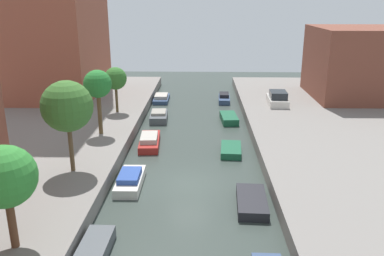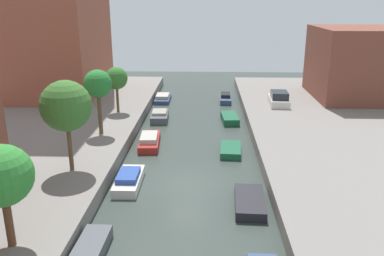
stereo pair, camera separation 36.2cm
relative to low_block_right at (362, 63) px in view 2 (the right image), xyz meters
The scene contains 16 objects.
ground_plane 27.92m from the low_block_right, 130.87° to the right, with size 84.00×84.00×0.00m, color #333D38.
low_block_right is the anchor object (origin of this frame).
street_tree_1 38.80m from the low_block_right, 130.90° to the right, with size 2.68×2.68×4.72m.
street_tree_2 32.99m from the low_block_right, 140.37° to the right, with size 3.16×3.16×5.80m.
street_tree_3 28.85m from the low_block_right, 151.73° to the right, with size 2.20×2.20×5.20m.
street_tree_4 26.40m from the low_block_right, 164.26° to the right, with size 2.13×2.13×4.34m.
parked_car 10.65m from the low_block_right, 157.83° to the right, with size 2.01×4.09×1.43m.
moored_boat_left_1 36.74m from the low_block_right, 127.43° to the right, with size 1.39×4.13×0.65m.
moored_boat_left_2 30.65m from the low_block_right, 135.85° to the right, with size 1.54×3.98×0.93m.
moored_boat_left_3 25.84m from the low_block_right, 147.43° to the right, with size 1.82×4.57×0.96m.
moored_boat_left_4 22.85m from the low_block_right, 163.13° to the right, with size 1.79×3.65×0.93m.
moored_boat_left_5 22.47m from the low_block_right, behind, with size 1.71×4.18×0.82m.
moored_boat_right_2 27.97m from the low_block_right, 121.16° to the right, with size 1.85×3.73×0.57m.
moored_boat_right_3 21.79m from the low_block_right, 134.45° to the right, with size 1.74×3.18×0.52m.
moored_boat_right_4 16.68m from the low_block_right, 155.04° to the right, with size 1.72×3.57×0.65m.
moored_boat_right_5 15.34m from the low_block_right, behind, with size 1.37×3.61×0.95m.
Camera 2 is at (1.18, -23.64, 11.45)m, focal length 37.61 mm.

